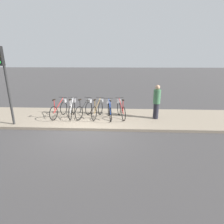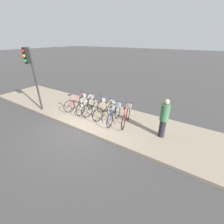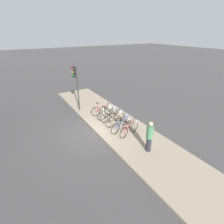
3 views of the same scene
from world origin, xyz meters
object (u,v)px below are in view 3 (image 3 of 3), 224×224
Objects in this scene: parked_bicycle_1 at (109,112)px; parked_bicycle_2 at (114,116)px; parked_bicycle_0 at (104,109)px; pedestrian at (150,136)px; parked_bicycle_4 at (123,124)px; parked_bicycle_5 at (130,128)px; parked_bicycle_3 at (119,120)px; traffic_light at (75,80)px.

parked_bicycle_1 and parked_bicycle_2 have the same top height.
parked_bicycle_0 is 0.63m from parked_bicycle_1.
pedestrian is at bearing -0.78° from parked_bicycle_0.
parked_bicycle_0 is 2.56m from parked_bicycle_4.
parked_bicycle_2 is 1.27m from parked_bicycle_4.
parked_bicycle_2 is at bearing 2.41° from parked_bicycle_0.
parked_bicycle_1 is 1.02× the size of parked_bicycle_5.
parked_bicycle_5 is (3.12, 0.07, 0.00)m from parked_bicycle_0.
traffic_light is at bearing -160.01° from parked_bicycle_3.
parked_bicycle_3 is 4.41m from traffic_light.
traffic_light reaches higher than pedestrian.
parked_bicycle_0 is 0.96× the size of pedestrian.
parked_bicycle_0 is at bearing -174.85° from parked_bicycle_1.
pedestrian reaches higher than parked_bicycle_3.
parked_bicycle_0 is 0.48× the size of traffic_light.
parked_bicycle_2 is 0.47× the size of traffic_light.
parked_bicycle_2 is 0.67m from parked_bicycle_3.
parked_bicycle_4 is at bearing -4.44° from parked_bicycle_1.
parked_bicycle_3 and parked_bicycle_5 have the same top height.
parked_bicycle_5 is at bearing 16.60° from parked_bicycle_4.
parked_bicycle_5 is 0.95× the size of pedestrian.
parked_bicycle_0 is 1.96m from parked_bicycle_3.
parked_bicycle_0 and parked_bicycle_4 have the same top height.
parked_bicycle_4 is 4.89m from traffic_light.
parked_bicycle_2 is 3.60m from pedestrian.
parked_bicycle_3 is at bearing 177.77° from pedestrian.
parked_bicycle_0 is 0.99× the size of parked_bicycle_4.
parked_bicycle_2 is at bearing -179.38° from parked_bicycle_5.
parked_bicycle_1 is at bearing 29.74° from traffic_light.
parked_bicycle_0 is at bearing 36.67° from traffic_light.
parked_bicycle_5 is at bearing 1.36° from parked_bicycle_0.
parked_bicycle_2 is at bearing 24.05° from traffic_light.
parked_bicycle_1 is at bearing 178.34° from pedestrian.
pedestrian reaches higher than parked_bicycle_2.
parked_bicycle_3 is 0.61m from parked_bicycle_4.
pedestrian is 6.90m from traffic_light.
parked_bicycle_0 is 1.00× the size of parked_bicycle_3.
parked_bicycle_5 is at bearing 0.62° from parked_bicycle_2.
parked_bicycle_2 is 0.96× the size of parked_bicycle_4.
traffic_light reaches higher than parked_bicycle_0.
parked_bicycle_3 is (0.67, -0.01, 0.00)m from parked_bicycle_2.
parked_bicycle_0 is 2.94m from traffic_light.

